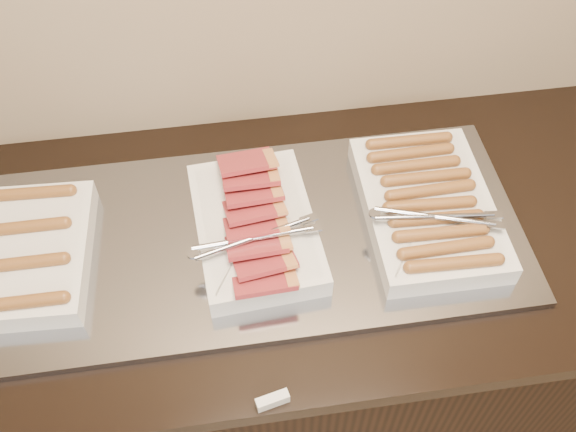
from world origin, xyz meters
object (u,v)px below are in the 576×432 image
(dish_left, at_px, (34,252))
(dish_right, at_px, (428,206))
(counter, at_px, (254,339))
(dish_center, at_px, (255,226))
(warming_tray, at_px, (237,240))

(dish_left, relative_size, dish_right, 0.85)
(counter, bearing_deg, dish_center, -10.13)
(dish_left, bearing_deg, dish_center, 2.41)
(counter, height_order, warming_tray, warming_tray)
(warming_tray, relative_size, dish_right, 3.04)
(warming_tray, distance_m, dish_left, 0.41)
(dish_left, distance_m, dish_right, 0.81)
(dish_center, bearing_deg, dish_right, -3.68)
(counter, distance_m, dish_right, 0.63)
(counter, relative_size, dish_center, 5.39)
(counter, relative_size, dish_right, 5.21)
(warming_tray, height_order, dish_center, dish_center)
(dish_center, xyz_separation_m, dish_right, (0.37, 0.00, -0.00))
(dish_left, bearing_deg, dish_right, 2.69)
(warming_tray, bearing_deg, counter, 0.00)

